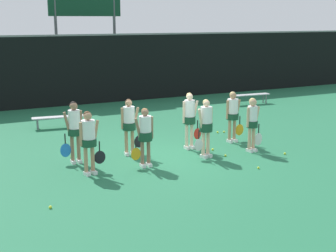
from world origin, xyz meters
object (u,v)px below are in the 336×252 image
object	(u,v)px
player_5	(129,122)
tennis_ball_0	(258,168)
player_7	(233,112)
tennis_ball_6	(285,154)
tennis_ball_4	(224,132)
scoreboard	(85,10)
tennis_ball_3	(50,207)
player_0	(89,137)
player_3	(252,120)
player_4	(74,127)
tennis_ball_1	(225,156)
player_2	(206,123)
bench_courtside	(62,118)
tennis_ball_7	(218,132)
player_6	(190,116)
tennis_ball_5	(213,149)
tennis_ball_2	(72,156)
player_1	(145,133)
bench_far	(251,96)

from	to	relation	value
player_5	tennis_ball_0	distance (m)	3.97
player_7	tennis_ball_6	world-z (taller)	player_7
tennis_ball_4	scoreboard	bearing A→B (deg)	102.65
tennis_ball_0	tennis_ball_3	world-z (taller)	tennis_ball_3
player_0	player_3	xyz separation A→B (m)	(5.10, -0.09, -0.02)
player_4	player_3	bearing A→B (deg)	-12.85
tennis_ball_0	tennis_ball_1	size ratio (longest dim) A/B	0.99
tennis_ball_4	tennis_ball_6	size ratio (longest dim) A/B	0.99
player_0	player_7	xyz separation A→B (m)	(5.20, 1.13, -0.01)
player_2	tennis_ball_1	distance (m)	1.16
player_0	scoreboard	bearing A→B (deg)	62.55
tennis_ball_6	scoreboard	bearing A→B (deg)	100.13
bench_courtside	tennis_ball_3	size ratio (longest dim) A/B	31.62
tennis_ball_7	bench_courtside	bearing A→B (deg)	144.72
bench_courtside	player_2	world-z (taller)	player_2
scoreboard	player_0	distance (m)	12.77
tennis_ball_1	player_7	bearing A→B (deg)	50.10
player_6	bench_courtside	bearing A→B (deg)	121.79
tennis_ball_3	tennis_ball_5	world-z (taller)	tennis_ball_5
player_4	player_7	bearing A→B (deg)	0.41
player_2	player_6	distance (m)	1.04
tennis_ball_2	tennis_ball_4	distance (m)	5.73
bench_courtside	player_4	xyz separation A→B (m)	(-0.74, -4.59, 0.68)
player_0	tennis_ball_1	world-z (taller)	player_0
player_5	player_7	xyz separation A→B (m)	(3.59, -0.09, 0.00)
player_0	player_1	bearing A→B (deg)	-11.93
bench_courtside	player_7	size ratio (longest dim) A/B	1.31
tennis_ball_1	tennis_ball_5	bearing A→B (deg)	89.87
scoreboard	player_2	distance (m)	12.28
tennis_ball_6	tennis_ball_7	world-z (taller)	tennis_ball_7
tennis_ball_1	tennis_ball_6	size ratio (longest dim) A/B	0.96
player_1	scoreboard	bearing A→B (deg)	81.97
bench_far	tennis_ball_5	world-z (taller)	bench_far
player_7	tennis_ball_0	distance (m)	3.05
player_4	player_5	world-z (taller)	player_4
player_0	player_1	size ratio (longest dim) A/B	1.03
scoreboard	tennis_ball_1	bearing A→B (deg)	-87.42
bench_courtside	player_1	bearing A→B (deg)	-74.06
player_2	tennis_ball_4	world-z (taller)	player_2
player_2	tennis_ball_5	xyz separation A→B (m)	(0.57, 0.51, -0.98)
player_0	tennis_ball_2	world-z (taller)	player_0
tennis_ball_1	tennis_ball_5	distance (m)	0.72
scoreboard	tennis_ball_4	world-z (taller)	scoreboard
tennis_ball_2	tennis_ball_3	size ratio (longest dim) A/B	0.94
player_1	tennis_ball_0	bearing A→B (deg)	-29.02
player_6	tennis_ball_1	distance (m)	1.70
player_6	tennis_ball_0	world-z (taller)	player_6
player_1	tennis_ball_6	xyz separation A→B (m)	(4.22, -0.80, -0.93)
scoreboard	player_6	bearing A→B (deg)	-89.97
bench_courtside	tennis_ball_7	xyz separation A→B (m)	(4.76, -3.37, -0.34)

